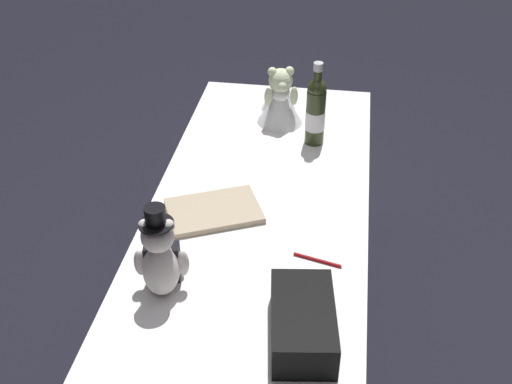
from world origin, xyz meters
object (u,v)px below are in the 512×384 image
(teddy_bear_groom, at_px, (161,258))
(gift_case_black, at_px, (303,322))
(signing_pen, at_px, (319,260))
(champagne_bottle, at_px, (316,110))
(teddy_bear_bride, at_px, (280,98))
(guestbook, at_px, (214,211))

(teddy_bear_groom, bearing_deg, gift_case_black, 73.33)
(teddy_bear_groom, xyz_separation_m, signing_pen, (-0.18, 0.42, -0.11))
(gift_case_black, bearing_deg, champagne_bottle, -177.37)
(champagne_bottle, xyz_separation_m, gift_case_black, (0.99, 0.05, -0.08))
(teddy_bear_bride, xyz_separation_m, guestbook, (0.66, -0.13, -0.09))
(champagne_bottle, relative_size, guestbook, 1.10)
(signing_pen, xyz_separation_m, guestbook, (-0.19, -0.36, 0.01))
(champagne_bottle, xyz_separation_m, signing_pen, (0.69, 0.07, -0.13))
(gift_case_black, bearing_deg, signing_pen, 175.59)
(teddy_bear_bride, bearing_deg, gift_case_black, 9.86)
(teddy_bear_groom, relative_size, champagne_bottle, 0.89)
(teddy_bear_groom, distance_m, signing_pen, 0.47)
(gift_case_black, xyz_separation_m, guestbook, (-0.48, -0.33, -0.04))
(teddy_bear_bride, distance_m, guestbook, 0.67)
(champagne_bottle, bearing_deg, teddy_bear_groom, -22.32)
(signing_pen, bearing_deg, champagne_bottle, -174.33)
(guestbook, bearing_deg, teddy_bear_groom, -35.24)
(teddy_bear_bride, xyz_separation_m, champagne_bottle, (0.15, 0.15, 0.04))
(teddy_bear_bride, height_order, gift_case_black, teddy_bear_bride)
(guestbook, bearing_deg, champagne_bottle, 125.48)
(teddy_bear_bride, xyz_separation_m, gift_case_black, (1.14, 0.20, -0.05))
(signing_pen, bearing_deg, teddy_bear_groom, -67.16)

